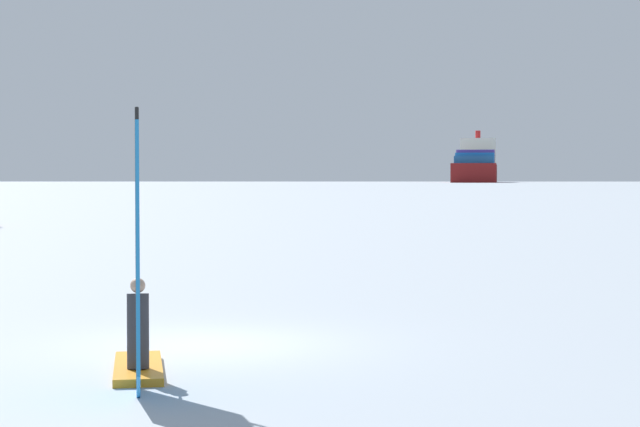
# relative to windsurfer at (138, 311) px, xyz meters

# --- Properties ---
(ground_plane) EXTENTS (4000.00, 4000.00, 0.00)m
(ground_plane) POSITION_rel_windsurfer_xyz_m (0.64, 3.39, -1.00)
(ground_plane) COLOR #9EA8B2
(windsurfer) EXTENTS (1.06, 4.21, 4.18)m
(windsurfer) POSITION_rel_windsurfer_xyz_m (0.00, 0.00, 0.00)
(windsurfer) COLOR orange
(windsurfer) RESTS_ON ground_plane
(cargo_ship) EXTENTS (59.60, 164.76, 40.67)m
(cargo_ship) POSITION_rel_windsurfer_xyz_m (134.52, 782.17, 9.27)
(cargo_ship) COLOR maroon
(cargo_ship) RESTS_ON ground_plane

